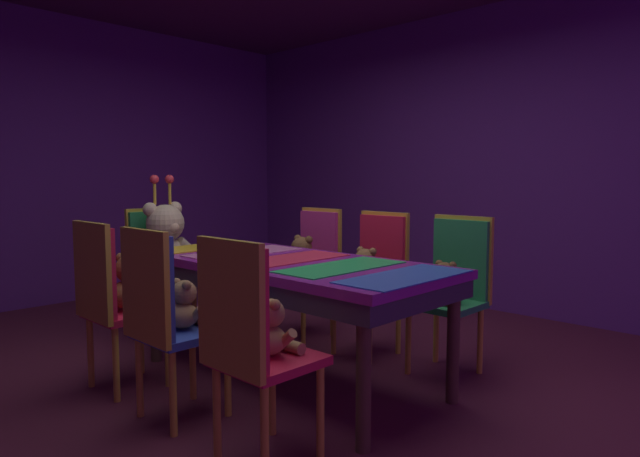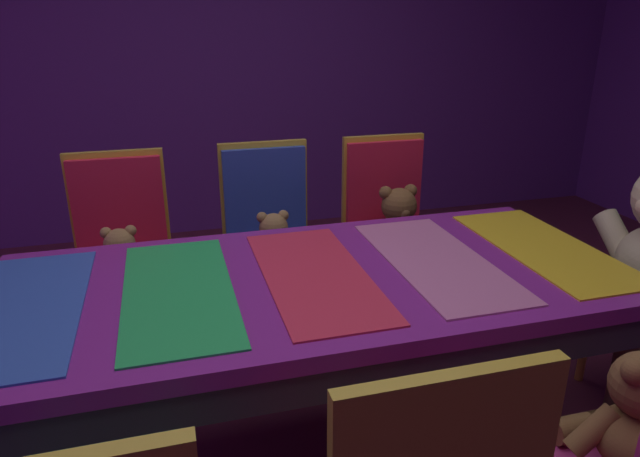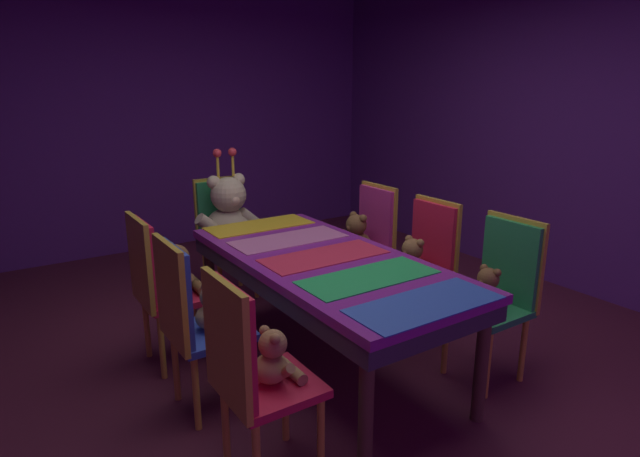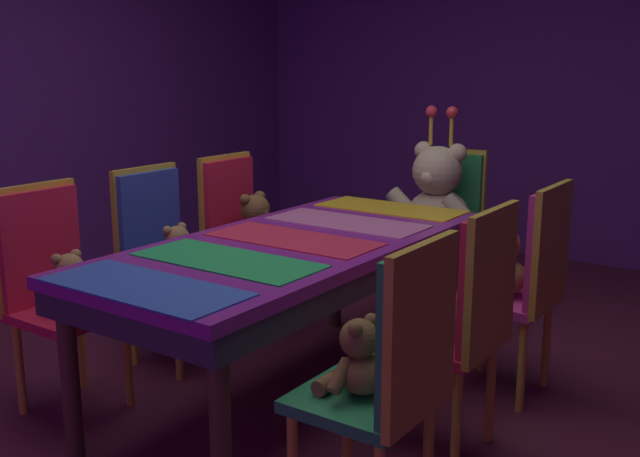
# 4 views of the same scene
# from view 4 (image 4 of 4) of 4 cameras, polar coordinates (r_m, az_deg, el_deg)

# --- Properties ---
(ground_plane) EXTENTS (7.90, 7.90, 0.00)m
(ground_plane) POSITION_cam_4_polar(r_m,az_deg,el_deg) (3.47, -1.97, -12.83)
(ground_plane) COLOR #591E33
(wall_back) EXTENTS (5.20, 0.12, 2.80)m
(wall_back) POSITION_cam_4_polar(r_m,az_deg,el_deg) (6.01, 16.96, 11.22)
(wall_back) COLOR #59267F
(wall_back) RESTS_ON ground_plane
(banquet_table) EXTENTS (0.90, 2.02, 0.75)m
(banquet_table) POSITION_cam_4_polar(r_m,az_deg,el_deg) (3.25, -2.06, -2.38)
(banquet_table) COLOR purple
(banquet_table) RESTS_ON ground_plane
(chair_left_0) EXTENTS (0.42, 0.41, 0.98)m
(chair_left_0) POSITION_cam_4_polar(r_m,az_deg,el_deg) (3.43, -19.99, -3.32)
(chair_left_0) COLOR red
(chair_left_0) RESTS_ON ground_plane
(teddy_left_0) EXTENTS (0.21, 0.27, 0.26)m
(teddy_left_0) POSITION_cam_4_polar(r_m,az_deg,el_deg) (3.32, -18.54, -4.20)
(teddy_left_0) COLOR #9E7247
(teddy_left_0) RESTS_ON chair_left_0
(chair_left_1) EXTENTS (0.42, 0.41, 0.98)m
(chair_left_1) POSITION_cam_4_polar(r_m,az_deg,el_deg) (3.83, -12.31, -1.20)
(chair_left_1) COLOR #2D47B2
(chair_left_1) RESTS_ON ground_plane
(teddy_left_1) EXTENTS (0.21, 0.27, 0.26)m
(teddy_left_1) POSITION_cam_4_polar(r_m,az_deg,el_deg) (3.73, -10.81, -1.92)
(teddy_left_1) COLOR #9E7247
(teddy_left_1) RESTS_ON chair_left_1
(chair_left_2) EXTENTS (0.42, 0.41, 0.98)m
(chair_left_2) POSITION_cam_4_polar(r_m,az_deg,el_deg) (4.23, -6.43, 0.33)
(chair_left_2) COLOR red
(chair_left_2) RESTS_ON ground_plane
(teddy_left_2) EXTENTS (0.27, 0.35, 0.33)m
(teddy_left_2) POSITION_cam_4_polar(r_m,az_deg,el_deg) (4.14, -4.90, 0.13)
(teddy_left_2) COLOR brown
(teddy_left_2) RESTS_ON chair_left_2
(chair_right_0) EXTENTS (0.42, 0.41, 0.98)m
(chair_right_0) POSITION_cam_4_polar(r_m,az_deg,el_deg) (2.32, 5.96, -10.21)
(chair_right_0) COLOR #268C4C
(chair_right_0) RESTS_ON ground_plane
(teddy_right_0) EXTENTS (0.21, 0.27, 0.26)m
(teddy_right_0) POSITION_cam_4_polar(r_m,az_deg,el_deg) (2.39, 2.93, -10.10)
(teddy_right_0) COLOR brown
(teddy_right_0) RESTS_ON chair_right_0
(chair_right_1) EXTENTS (0.42, 0.41, 0.98)m
(chair_right_1) POSITION_cam_4_polar(r_m,az_deg,el_deg) (2.84, 11.41, -6.02)
(chair_right_1) COLOR red
(chair_right_1) RESTS_ON ground_plane
(teddy_right_1) EXTENTS (0.24, 0.31, 0.29)m
(teddy_right_1) POSITION_cam_4_polar(r_m,az_deg,el_deg) (2.90, 8.79, -5.79)
(teddy_right_1) COLOR olive
(teddy_right_1) RESTS_ON chair_right_1
(chair_right_2) EXTENTS (0.42, 0.41, 0.98)m
(chair_right_2) POSITION_cam_4_polar(r_m,az_deg,el_deg) (3.41, 15.94, -3.12)
(chair_right_2) COLOR #CC338C
(chair_right_2) RESTS_ON ground_plane
(teddy_right_2) EXTENTS (0.27, 0.34, 0.33)m
(teddy_right_2) POSITION_cam_4_polar(r_m,az_deg,el_deg) (3.45, 13.64, -2.75)
(teddy_right_2) COLOR brown
(teddy_right_2) RESTS_ON chair_right_2
(throne_chair) EXTENTS (0.41, 0.42, 0.98)m
(throne_chair) POSITION_cam_4_polar(r_m,az_deg,el_deg) (4.55, 9.72, 1.10)
(throne_chair) COLOR #268C4C
(throne_chair) RESTS_ON ground_plane
(king_teddy_bear) EXTENTS (0.61, 0.48, 0.79)m
(king_teddy_bear) POSITION_cam_4_polar(r_m,az_deg,el_deg) (4.39, 8.85, 2.22)
(king_teddy_bear) COLOR beige
(king_teddy_bear) RESTS_ON throne_chair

